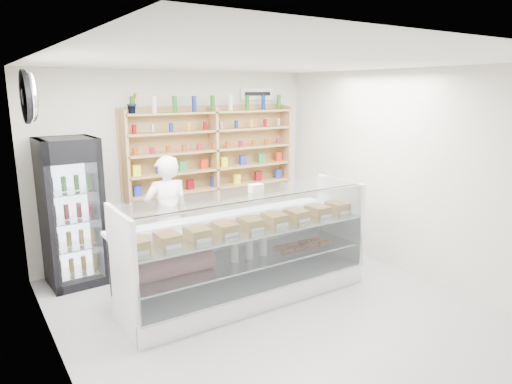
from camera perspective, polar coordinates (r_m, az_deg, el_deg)
room at (r=4.99m, az=2.37°, el=-0.30°), size 5.00×5.00×5.00m
display_counter at (r=5.67m, az=-1.24°, el=-9.64°), size 3.08×0.92×1.34m
shop_worker at (r=6.29m, az=-11.03°, el=-3.05°), size 0.65×0.46×1.68m
drinks_cooler at (r=6.38m, az=-22.03°, el=-2.32°), size 0.72×0.71×1.93m
wall_shelving at (r=7.18m, az=-5.32°, el=5.24°), size 2.84×0.28×1.33m
potted_plant at (r=6.63m, az=-15.19°, el=10.70°), size 0.19×0.17×0.29m
security_mirror at (r=5.19m, az=-26.36°, el=10.61°), size 0.15×0.50×0.50m
wall_sign at (r=7.69m, az=0.13°, el=12.18°), size 0.62×0.03×0.20m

